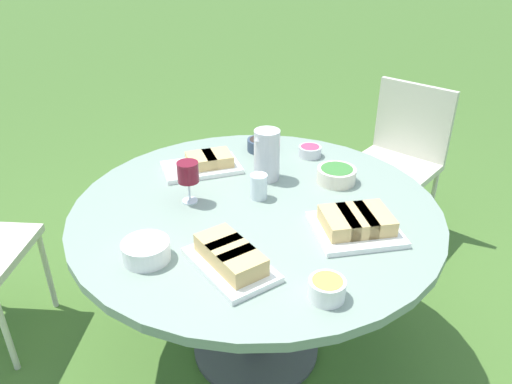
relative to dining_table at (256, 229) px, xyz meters
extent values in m
plane|color=#446B2B|center=(0.00, 0.00, -0.63)|extent=(40.00, 40.00, 0.00)
cylinder|color=#4C4C51|center=(0.00, 0.00, -0.62)|extent=(0.55, 0.55, 0.02)
cylinder|color=#4C4C51|center=(0.00, 0.00, -0.27)|extent=(0.11, 0.11, 0.68)
cylinder|color=gray|center=(0.00, 0.00, 0.08)|extent=(1.39, 1.39, 0.03)
cube|color=beige|center=(-1.16, -0.17, -0.18)|extent=(0.48, 0.50, 0.04)
cube|color=beige|center=(-1.35, -0.20, 0.04)|extent=(0.09, 0.44, 0.42)
cylinder|color=beige|center=(-0.95, -0.34, -0.42)|extent=(0.03, 0.03, 0.43)
cylinder|color=beige|center=(-1.01, 0.05, -0.42)|extent=(0.03, 0.03, 0.43)
cylinder|color=beige|center=(-1.32, -0.39, -0.42)|extent=(0.03, 0.03, 0.43)
cylinder|color=beige|center=(-1.37, -0.01, -0.42)|extent=(0.03, 0.03, 0.43)
cylinder|color=beige|center=(0.85, -0.58, -0.42)|extent=(0.03, 0.03, 0.43)
cylinder|color=beige|center=(0.57, -0.85, -0.42)|extent=(0.03, 0.03, 0.43)
cylinder|color=silver|center=(-0.18, -0.14, 0.21)|extent=(0.11, 0.11, 0.21)
cone|color=silver|center=(-0.13, -0.14, 0.30)|extent=(0.03, 0.03, 0.03)
cylinder|color=silver|center=(0.17, -0.19, 0.11)|extent=(0.06, 0.06, 0.01)
cylinder|color=silver|center=(0.17, -0.19, 0.15)|extent=(0.01, 0.01, 0.08)
cylinder|color=maroon|center=(0.17, -0.19, 0.23)|extent=(0.08, 0.08, 0.08)
cube|color=white|center=(0.30, 0.23, 0.11)|extent=(0.22, 0.33, 0.02)
cube|color=tan|center=(0.31, 0.30, 0.15)|extent=(0.13, 0.12, 0.06)
cube|color=tan|center=(0.30, 0.23, 0.15)|extent=(0.13, 0.12, 0.06)
cube|color=tan|center=(0.30, 0.16, 0.15)|extent=(0.13, 0.12, 0.06)
cube|color=white|center=(-0.15, 0.36, 0.11)|extent=(0.38, 0.37, 0.02)
cube|color=tan|center=(-0.20, 0.39, 0.15)|extent=(0.17, 0.20, 0.05)
cube|color=tan|center=(-0.15, 0.36, 0.15)|extent=(0.17, 0.20, 0.05)
cube|color=tan|center=(-0.09, 0.33, 0.15)|extent=(0.17, 0.20, 0.05)
cube|color=white|center=(-0.02, -0.38, 0.11)|extent=(0.37, 0.31, 0.02)
cube|color=tan|center=(-0.09, -0.36, 0.15)|extent=(0.15, 0.16, 0.05)
cube|color=tan|center=(-0.02, -0.38, 0.15)|extent=(0.15, 0.16, 0.05)
cylinder|color=white|center=(0.19, 0.52, 0.13)|extent=(0.11, 0.11, 0.06)
cylinder|color=#E0C147|center=(0.19, 0.52, 0.15)|extent=(0.09, 0.09, 0.03)
cylinder|color=beige|center=(-0.38, 0.07, 0.13)|extent=(0.16, 0.16, 0.06)
cylinder|color=#387533|center=(-0.38, 0.07, 0.15)|extent=(0.13, 0.13, 0.03)
cylinder|color=#334256|center=(-0.35, -0.37, 0.13)|extent=(0.12, 0.12, 0.05)
cylinder|color=#2D231E|center=(-0.35, -0.37, 0.15)|extent=(0.10, 0.10, 0.02)
cylinder|color=silver|center=(-0.48, -0.18, 0.13)|extent=(0.10, 0.10, 0.05)
cylinder|color=#D6385B|center=(-0.48, -0.18, 0.14)|extent=(0.08, 0.08, 0.02)
cylinder|color=white|center=(0.48, 0.02, 0.13)|extent=(0.15, 0.15, 0.06)
cylinder|color=silver|center=(0.48, 0.02, 0.15)|extent=(0.13, 0.13, 0.03)
cylinder|color=silver|center=(-0.05, -0.04, 0.15)|extent=(0.07, 0.07, 0.10)
camera|label=1|loc=(1.06, 1.22, 1.06)|focal=35.00mm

